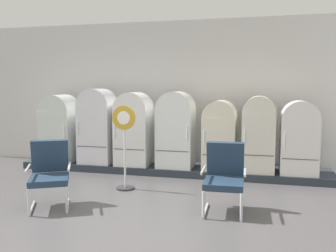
{
  "coord_description": "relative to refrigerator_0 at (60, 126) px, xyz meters",
  "views": [
    {
      "loc": [
        1.83,
        -4.36,
        1.79
      ],
      "look_at": [
        0.02,
        2.75,
        1.0
      ],
      "focal_mm": 39.53,
      "sensor_mm": 36.0,
      "label": 1
    }
  ],
  "objects": [
    {
      "name": "display_plinth",
      "position": [
        2.5,
        0.11,
        -0.84
      ],
      "size": [
        6.41,
        0.95,
        0.15
      ],
      "primitive_type": "cube",
      "color": "#272E37",
      "rests_on": "ground"
    },
    {
      "name": "ground",
      "position": [
        2.5,
        -2.91,
        -0.94
      ],
      "size": [
        12.0,
        10.0,
        0.05
      ],
      "primitive_type": "cube",
      "color": "#4B484A"
    },
    {
      "name": "refrigerator_3",
      "position": [
        2.64,
        -0.01,
        0.05
      ],
      "size": [
        0.72,
        0.64,
        1.54
      ],
      "color": "white",
      "rests_on": "display_plinth"
    },
    {
      "name": "refrigerator_1",
      "position": [
        0.91,
        -0.01,
        0.08
      ],
      "size": [
        0.71,
        0.65,
        1.59
      ],
      "color": "white",
      "rests_on": "display_plinth"
    },
    {
      "name": "back_wall",
      "position": [
        2.5,
        0.75,
        0.71
      ],
      "size": [
        11.76,
        0.12,
        3.21
      ],
      "color": "silver",
      "rests_on": "ground"
    },
    {
      "name": "armchair_right",
      "position": [
        3.83,
        -2.05,
        -0.39
      ],
      "size": [
        0.64,
        0.72,
        0.99
      ],
      "color": "silver",
      "rests_on": "ground"
    },
    {
      "name": "refrigerator_5",
      "position": [
        4.27,
        0.0,
        0.01
      ],
      "size": [
        0.62,
        0.68,
        1.46
      ],
      "color": "silver",
      "rests_on": "display_plinth"
    },
    {
      "name": "armchair_left",
      "position": [
        1.28,
        -2.48,
        -0.39
      ],
      "size": [
        0.81,
        0.87,
        0.99
      ],
      "color": "silver",
      "rests_on": "ground"
    },
    {
      "name": "refrigerator_0",
      "position": [
        0.0,
        0.0,
        0.0
      ],
      "size": [
        0.72,
        0.67,
        1.46
      ],
      "color": "silver",
      "rests_on": "display_plinth"
    },
    {
      "name": "refrigerator_6",
      "position": [
        5.01,
        -0.0,
        -0.04
      ],
      "size": [
        0.68,
        0.67,
        1.38
      ],
      "color": "white",
      "rests_on": "display_plinth"
    },
    {
      "name": "sign_stand",
      "position": [
        2.03,
        -1.34,
        -0.23
      ],
      "size": [
        0.42,
        0.32,
        1.46
      ],
      "color": "#2D2D30",
      "rests_on": "ground"
    },
    {
      "name": "refrigerator_4",
      "position": [
        3.53,
        0.01,
        -0.04
      ],
      "size": [
        0.64,
        0.7,
        1.37
      ],
      "color": "beige",
      "rests_on": "display_plinth"
    },
    {
      "name": "refrigerator_2",
      "position": [
        1.74,
        -0.01,
        0.04
      ],
      "size": [
        0.71,
        0.66,
        1.52
      ],
      "color": "white",
      "rests_on": "display_plinth"
    }
  ]
}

